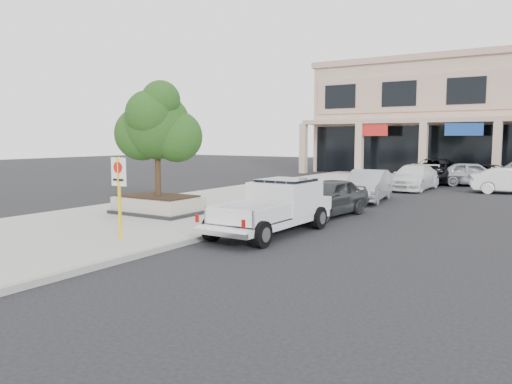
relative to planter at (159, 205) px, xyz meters
The scene contains 15 objects.
ground 6.22m from the planter, 25.07° to the right, with size 120.00×120.00×0.00m, color black.
sidewalk 3.40m from the planter, 87.94° to the left, with size 8.00×52.00×0.15m, color gray.
curb 5.30m from the planter, 39.62° to the left, with size 0.20×52.00×0.15m, color gray.
planter is the anchor object (origin of this frame).
planter_tree 2.95m from the planter, 48.97° to the left, with size 2.90×2.55×4.00m.
no_parking_sign 5.12m from the planter, 58.66° to the right, with size 0.55×0.09×2.30m.
hedge 4.21m from the planter, 32.53° to the left, with size 1.10×0.99×0.94m, color #224814.
pickup_truck 5.32m from the planter, ahead, with size 1.96×5.29×1.67m, color silver, non-canonical shape.
curb_car_a 6.38m from the planter, 34.67° to the left, with size 1.71×4.26×1.45m, color #2E3234.
curb_car_b 10.16m from the planter, 60.69° to the left, with size 1.55×4.46×1.47m, color #96999D.
curb_car_c 16.29m from the planter, 70.76° to the left, with size 2.01×4.94×1.43m, color silver.
curb_car_d 21.16m from the planter, 75.35° to the left, with size 2.69×5.82×1.62m, color black.
lot_car_a 21.12m from the planter, 67.97° to the left, with size 1.80×4.47×1.52m, color #A9ABB1.
lot_car_b 19.18m from the planter, 57.15° to the left, with size 1.44×4.13×1.36m, color silver.
lot_car_d 22.05m from the planter, 65.91° to the left, with size 2.25×4.87×1.35m, color black.
Camera 1 is at (7.47, -11.11, 2.96)m, focal length 35.00 mm.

